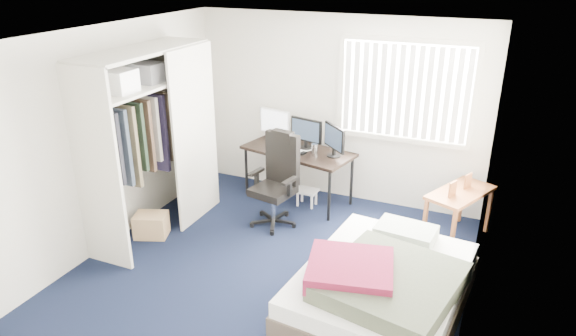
% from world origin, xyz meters
% --- Properties ---
extents(ground, '(4.20, 4.20, 0.00)m').
position_xyz_m(ground, '(0.00, 0.00, 0.00)').
color(ground, black).
rests_on(ground, ground).
extents(room_shell, '(4.20, 4.20, 4.20)m').
position_xyz_m(room_shell, '(0.00, 0.00, 1.51)').
color(room_shell, silver).
rests_on(room_shell, ground).
extents(window_assembly, '(1.72, 0.09, 1.32)m').
position_xyz_m(window_assembly, '(0.90, 2.04, 1.60)').
color(window_assembly, white).
rests_on(window_assembly, ground).
extents(closet, '(0.64, 1.84, 2.22)m').
position_xyz_m(closet, '(-1.67, 0.27, 1.35)').
color(closet, beige).
rests_on(closet, ground).
extents(desk, '(1.61, 1.00, 1.20)m').
position_xyz_m(desk, '(-0.40, 1.75, 0.77)').
color(desk, black).
rests_on(desk, ground).
extents(office_chair, '(0.66, 0.66, 1.19)m').
position_xyz_m(office_chair, '(-0.40, 1.01, 0.46)').
color(office_chair, black).
rests_on(office_chair, ground).
extents(footstool, '(0.29, 0.23, 0.23)m').
position_xyz_m(footstool, '(-0.22, 1.60, 0.18)').
color(footstool, white).
rests_on(footstool, ground).
extents(nightstand, '(0.78, 1.00, 0.80)m').
position_xyz_m(nightstand, '(1.75, 1.50, 0.55)').
color(nightstand, brown).
rests_on(nightstand, ground).
extents(bed, '(1.62, 2.05, 0.64)m').
position_xyz_m(bed, '(1.26, -0.21, 0.27)').
color(bed, '#433830').
rests_on(bed, ground).
extents(pine_box, '(0.46, 0.40, 0.29)m').
position_xyz_m(pine_box, '(-1.65, 0.08, 0.14)').
color(pine_box, tan).
rests_on(pine_box, ground).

